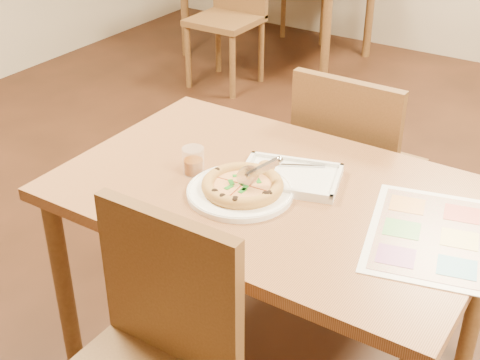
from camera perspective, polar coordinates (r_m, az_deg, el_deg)
The scene contains 10 objects.
dining_table at distance 2.08m, azimuth 2.78°, elevation -2.71°, with size 1.30×0.85×0.72m.
chair_near at distance 1.74m, azimuth -7.70°, elevation -13.69°, with size 0.42×0.42×0.47m.
chair_far at distance 2.58m, azimuth 9.53°, elevation 2.13°, with size 0.42×0.42×0.47m.
bg_chair_near at distance 4.62m, azimuth -0.63°, elevation 15.12°, with size 0.42×0.42×0.47m.
plate at distance 2.00m, azimuth -0.00°, elevation -1.03°, with size 0.32×0.32×0.02m, color white.
pizza at distance 1.99m, azimuth 0.22°, elevation -0.46°, with size 0.25×0.25×0.04m.
pizza_cutter at distance 1.96m, azimuth 1.61°, elevation 0.82°, with size 0.09×0.11×0.08m.
appetizer_tray at distance 2.07m, azimuth 4.13°, elevation 0.24°, with size 0.35×0.28×0.06m.
glass_tumbler at distance 2.10m, azimuth -4.01°, elevation 1.53°, with size 0.07×0.07×0.09m.
menu at distance 1.89m, azimuth 15.93°, elevation -4.50°, with size 0.33×0.46×0.01m, color white.
Camera 1 is at (0.86, -1.52, 1.76)m, focal length 50.00 mm.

